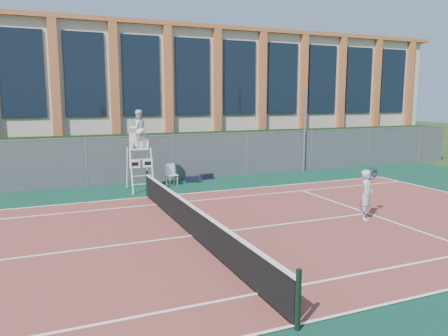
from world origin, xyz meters
name	(u,v)px	position (x,y,z in m)	size (l,w,h in m)	color
ground	(192,237)	(0.00, 0.00, 0.00)	(120.00, 120.00, 0.00)	#233814
apron	(182,227)	(0.00, 1.00, 0.01)	(36.00, 20.00, 0.01)	#0C3726
tennis_court	(192,236)	(0.00, 0.00, 0.02)	(23.77, 10.97, 0.02)	brown
tennis_net	(192,219)	(0.00, 0.00, 0.54)	(0.10, 11.30, 1.10)	black
fence	(131,160)	(0.00, 8.80, 1.10)	(40.00, 0.06, 2.20)	#595E60
hedge	(127,157)	(0.00, 10.00, 1.10)	(40.00, 1.40, 2.20)	black
building	(102,96)	(0.00, 17.95, 4.15)	(45.00, 10.60, 8.22)	#C1B5A0
steel_pole	(305,130)	(9.45, 8.70, 2.25)	(0.12, 0.12, 4.50)	#9EA0A5
umpire_chair	(138,131)	(0.00, 7.05, 2.57)	(0.98, 1.51, 3.52)	white
plastic_chair	(171,173)	(1.59, 7.66, 0.59)	(0.51, 0.51, 0.98)	silver
sports_bag_near	(192,179)	(2.70, 7.91, 0.15)	(0.65, 0.26, 0.28)	black
sports_bag_far	(207,177)	(3.62, 8.42, 0.14)	(0.64, 0.28, 0.26)	black
tennis_player	(367,194)	(5.83, -0.52, 0.86)	(0.97, 0.78, 1.66)	silver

